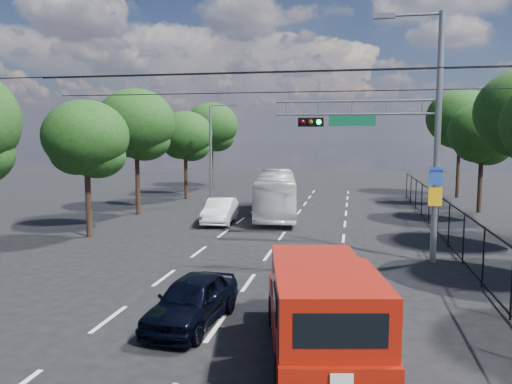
% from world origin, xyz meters
% --- Properties ---
extents(ground, '(120.00, 120.00, 0.00)m').
position_xyz_m(ground, '(0.00, 0.00, 0.00)').
color(ground, black).
rests_on(ground, ground).
extents(lane_markings, '(6.12, 38.00, 0.01)m').
position_xyz_m(lane_markings, '(-0.00, 14.00, 0.01)').
color(lane_markings, beige).
rests_on(lane_markings, ground).
extents(signal_mast, '(6.43, 0.39, 9.50)m').
position_xyz_m(signal_mast, '(5.28, 7.99, 5.24)').
color(signal_mast, slate).
rests_on(signal_mast, ground).
extents(streetlight_left, '(2.09, 0.22, 7.08)m').
position_xyz_m(streetlight_left, '(-6.33, 22.00, 3.94)').
color(streetlight_left, slate).
rests_on(streetlight_left, ground).
extents(utility_wires, '(22.00, 5.04, 0.74)m').
position_xyz_m(utility_wires, '(0.00, 8.83, 7.23)').
color(utility_wires, black).
rests_on(utility_wires, ground).
extents(fence_right, '(0.06, 34.03, 2.00)m').
position_xyz_m(fence_right, '(7.60, 12.17, 1.03)').
color(fence_right, black).
rests_on(fence_right, ground).
extents(tree_right_d, '(4.32, 4.32, 7.02)m').
position_xyz_m(tree_right_d, '(11.42, 22.02, 4.85)').
color(tree_right_d, black).
rests_on(tree_right_d, ground).
extents(tree_right_e, '(5.28, 5.28, 8.58)m').
position_xyz_m(tree_right_e, '(11.62, 30.02, 5.94)').
color(tree_right_e, black).
rests_on(tree_right_e, ground).
extents(tree_left_b, '(4.08, 4.08, 6.63)m').
position_xyz_m(tree_left_b, '(-9.18, 10.02, 4.58)').
color(tree_left_b, black).
rests_on(tree_left_b, ground).
extents(tree_left_c, '(4.80, 4.80, 7.80)m').
position_xyz_m(tree_left_c, '(-9.78, 17.02, 5.40)').
color(tree_left_c, black).
rests_on(tree_left_c, ground).
extents(tree_left_d, '(4.20, 4.20, 6.83)m').
position_xyz_m(tree_left_d, '(-9.38, 25.02, 4.72)').
color(tree_left_d, black).
rests_on(tree_left_d, ground).
extents(tree_left_e, '(4.92, 4.92, 7.99)m').
position_xyz_m(tree_left_e, '(-9.58, 33.02, 5.53)').
color(tree_left_e, black).
rests_on(tree_left_e, ground).
extents(red_pickup, '(3.18, 6.14, 2.18)m').
position_xyz_m(red_pickup, '(2.74, -1.20, 1.16)').
color(red_pickup, black).
rests_on(red_pickup, ground).
extents(navy_hatchback, '(1.90, 3.90, 1.28)m').
position_xyz_m(navy_hatchback, '(-0.68, 0.11, 0.64)').
color(navy_hatchback, black).
rests_on(navy_hatchback, ground).
extents(white_bus, '(3.64, 10.05, 2.74)m').
position_xyz_m(white_bus, '(-1.27, 18.14, 1.37)').
color(white_bus, silver).
rests_on(white_bus, ground).
extents(white_van, '(1.77, 4.28, 1.38)m').
position_xyz_m(white_van, '(-3.95, 15.04, 0.69)').
color(white_van, white).
rests_on(white_van, ground).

